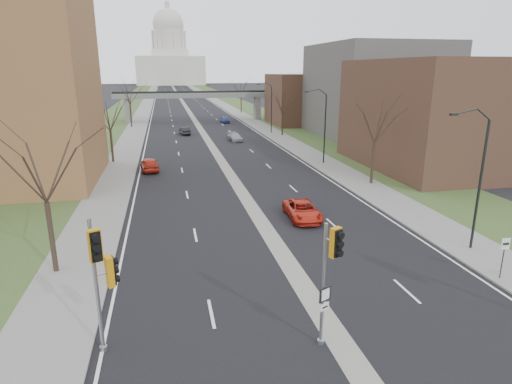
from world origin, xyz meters
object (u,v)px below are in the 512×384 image
object	(u,v)px
car_left_far	(185,131)
car_right_near	(302,210)
car_left_near	(150,164)
car_right_mid	(235,137)
signal_pole_left	(101,268)
speed_limit_sign	(504,251)
signal_pole_median	(330,265)
car_right_far	(225,120)

from	to	relation	value
car_left_far	car_right_near	size ratio (longest dim) A/B	0.84
car_left_near	car_left_far	size ratio (longest dim) A/B	1.11
car_right_mid	signal_pole_left	bearing A→B (deg)	-110.72
signal_pole_left	car_right_near	xyz separation A→B (m)	(12.49, 13.65, -3.03)
car_left_near	car_right_mid	xyz separation A→B (m)	(12.69, 18.53, -0.15)
speed_limit_sign	car_right_near	world-z (taller)	speed_limit_sign
signal_pole_median	car_right_near	size ratio (longest dim) A/B	1.11
car_right_mid	car_right_far	world-z (taller)	car_right_far
speed_limit_sign	car_left_far	world-z (taller)	speed_limit_sign
speed_limit_sign	car_right_mid	xyz separation A→B (m)	(-6.40, 48.99, -1.08)
signal_pole_left	car_left_near	world-z (taller)	signal_pole_left
car_right_mid	car_right_far	xyz separation A→B (m)	(1.73, 24.02, 0.04)
speed_limit_sign	car_left_far	distance (m)	59.32
car_right_near	signal_pole_left	bearing A→B (deg)	-129.74
signal_pole_left	speed_limit_sign	distance (m)	20.04
signal_pole_left	signal_pole_median	xyz separation A→B (m)	(8.57, -1.56, 0.01)
car_right_near	car_right_far	distance (m)	61.42
car_left_far	car_right_far	bearing A→B (deg)	-128.32
signal_pole_left	speed_limit_sign	xyz separation A→B (m)	(19.84, 2.00, -1.99)
car_right_far	car_right_mid	bearing A→B (deg)	-98.71
car_left_far	signal_pole_left	bearing A→B (deg)	76.88
signal_pole_left	car_left_near	size ratio (longest dim) A/B	1.26
signal_pole_median	car_right_mid	world-z (taller)	signal_pole_median
car_left_near	car_left_far	world-z (taller)	car_left_near
speed_limit_sign	car_right_mid	size ratio (longest dim) A/B	0.54
car_left_far	car_right_far	xyz separation A→B (m)	(9.19, 15.33, -0.00)
car_left_far	car_right_mid	xyz separation A→B (m)	(7.46, -8.69, -0.05)
signal_pole_left	car_left_near	bearing A→B (deg)	66.47
car_right_near	car_left_near	bearing A→B (deg)	124.70
car_left_far	car_left_near	bearing A→B (deg)	71.73
signal_pole_median	speed_limit_sign	bearing A→B (deg)	-7.23
signal_pole_median	car_right_near	distance (m)	16.00
car_left_far	car_right_near	bearing A→B (deg)	90.66
speed_limit_sign	car_left_near	bearing A→B (deg)	124.40
signal_pole_left	car_right_near	distance (m)	18.75
signal_pole_left	signal_pole_median	world-z (taller)	signal_pole_left
car_right_mid	signal_pole_median	bearing A→B (deg)	-101.25
car_right_mid	speed_limit_sign	bearing A→B (deg)	-88.51
car_right_near	car_right_mid	world-z (taller)	car_right_near
car_right_near	car_right_mid	xyz separation A→B (m)	(0.94, 37.34, -0.05)
speed_limit_sign	car_right_far	world-z (taller)	speed_limit_sign
car_right_near	car_right_mid	distance (m)	37.35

